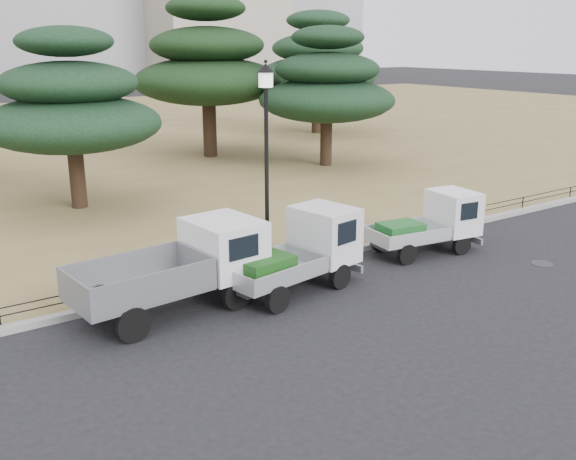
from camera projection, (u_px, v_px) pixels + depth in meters
ground at (335, 301)px, 15.46m from camera, size 220.00×220.00×0.00m
lawn at (26, 142)px, 39.62m from camera, size 120.00×56.00×0.15m
curb at (276, 268)px, 17.50m from camera, size 120.00×0.25×0.16m
truck_large at (181, 265)px, 14.68m from camera, size 4.62×2.16×1.95m
truck_kei_front at (300, 252)px, 15.99m from camera, size 3.89×2.14×1.95m
truck_kei_rear at (431, 223)px, 18.87m from camera, size 3.50×1.84×1.75m
street_lamp at (266, 132)px, 16.66m from camera, size 0.48×0.48×5.34m
pipe_fence at (272, 254)px, 17.51m from camera, size 38.00×0.04×0.40m
manhole at (542, 264)px, 18.05m from camera, size 0.60×0.60×0.01m
pine_center_left at (71, 105)px, 22.60m from camera, size 6.31×6.31×6.41m
pine_center_right at (208, 65)px, 32.88m from camera, size 7.68×7.68×8.15m
pine_east_near at (327, 86)px, 30.66m from camera, size 6.56×6.56×6.63m
pine_east_far at (317, 63)px, 41.85m from camera, size 7.82×7.82×7.85m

